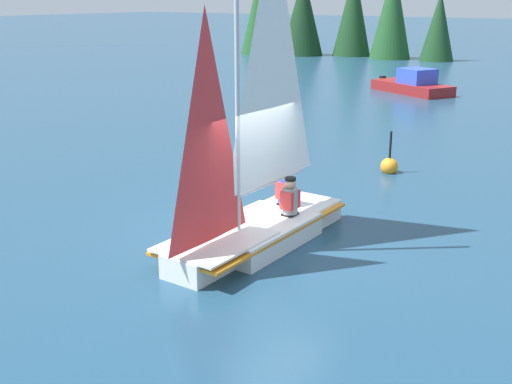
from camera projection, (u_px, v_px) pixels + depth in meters
name	position (u px, v px, depth m)	size (l,w,h in m)	color
ground_plane	(256.00, 244.00, 12.00)	(260.00, 260.00, 0.00)	navy
sailboat_main	(256.00, 199.00, 11.75)	(1.52, 4.47, 5.96)	white
sailor_helm	(290.00, 204.00, 12.24)	(0.30, 0.34, 1.16)	black
sailor_crew	(285.00, 195.00, 12.87)	(0.30, 0.34, 1.16)	black
motorboat_distant	(413.00, 84.00, 30.48)	(4.43, 3.31, 1.18)	maroon
treeline_shore	(333.00, 12.00, 48.33)	(16.27, 5.83, 6.93)	#193D1E
buoy_marker	(389.00, 166.00, 16.79)	(0.46, 0.46, 1.17)	orange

